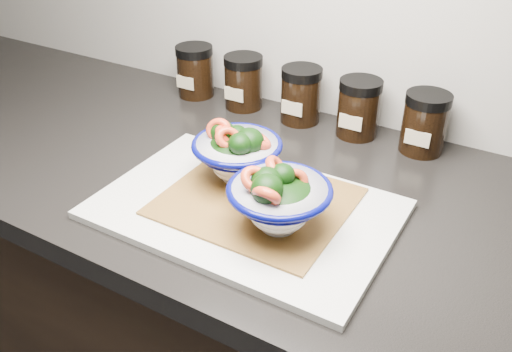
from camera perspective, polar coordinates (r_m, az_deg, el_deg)
The scene contains 10 objects.
countertop at distance 0.94m, azimuth -0.10°, elevation -1.24°, with size 3.50×0.60×0.04m, color black.
cutting_board at distance 0.84m, azimuth -1.14°, elevation -3.51°, with size 0.45×0.30×0.01m, color silver.
bamboo_mat at distance 0.85m, azimuth 0.00°, elevation -2.65°, with size 0.28×0.24×0.00m, color #A37531.
bowl_left at distance 0.88m, azimuth -2.00°, elevation 2.46°, with size 0.15×0.15×0.11m.
bowl_right at distance 0.76m, azimuth 2.35°, elevation -2.47°, with size 0.15×0.15×0.11m.
spice_jar_a at distance 1.23m, azimuth -6.43°, elevation 10.93°, with size 0.08×0.08×0.11m.
spice_jar_b at distance 1.16m, azimuth -1.33°, elevation 9.87°, with size 0.08×0.08×0.11m.
spice_jar_c at distance 1.10m, azimuth 4.74°, elevation 8.51°, with size 0.08×0.08×0.11m.
spice_jar_d at distance 1.06m, azimuth 10.75°, elevation 7.05°, with size 0.08×0.08×0.11m.
spice_jar_e at distance 1.03m, azimuth 17.33°, elevation 5.36°, with size 0.08×0.08×0.11m.
Camera 1 is at (0.40, 0.77, 1.39)m, focal length 38.00 mm.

